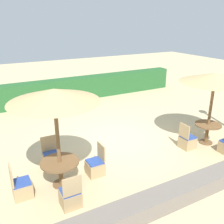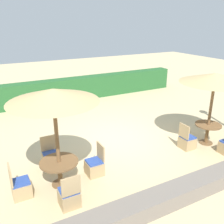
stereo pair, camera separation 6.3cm
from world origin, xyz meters
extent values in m
plane|color=#D1BA8C|center=(0.00, 0.00, 0.00)|extent=(40.00, 40.00, 0.00)
cube|color=#28602D|center=(0.00, 5.51, 0.61)|extent=(13.00, 0.70, 1.23)
cube|color=slate|center=(0.00, -3.60, 0.21)|extent=(10.00, 0.56, 0.42)
cylinder|color=brown|center=(-2.76, -1.60, 1.31)|extent=(0.10, 0.10, 2.62)
cone|color=tan|center=(-2.76, -1.60, 2.54)|extent=(2.24, 2.24, 0.32)
cylinder|color=brown|center=(-2.76, -1.60, 0.01)|extent=(0.48, 0.48, 0.03)
cylinder|color=brown|center=(-2.76, -1.60, 0.34)|extent=(0.12, 0.12, 0.67)
cylinder|color=brown|center=(-2.76, -1.60, 0.69)|extent=(1.02, 1.02, 0.04)
cube|color=tan|center=(-1.75, -1.61, 0.20)|extent=(0.46, 0.46, 0.40)
cube|color=#2D4CA8|center=(-1.75, -1.61, 0.43)|extent=(0.42, 0.42, 0.05)
cube|color=tan|center=(-1.54, -1.61, 0.69)|extent=(0.04, 0.46, 0.48)
cube|color=tan|center=(-2.82, -2.51, 0.20)|extent=(0.46, 0.46, 0.40)
cube|color=#2D4CA8|center=(-2.82, -2.51, 0.43)|extent=(0.42, 0.42, 0.05)
cube|color=tan|center=(-2.82, -2.72, 0.69)|extent=(0.46, 0.04, 0.48)
cube|color=tan|center=(-2.74, -0.60, 0.20)|extent=(0.46, 0.46, 0.40)
cube|color=#2D4CA8|center=(-2.74, -0.60, 0.43)|extent=(0.42, 0.42, 0.05)
cube|color=tan|center=(-2.74, -0.39, 0.69)|extent=(0.46, 0.04, 0.48)
cube|color=tan|center=(-3.77, -1.61, 0.20)|extent=(0.46, 0.46, 0.40)
cube|color=#2D4CA8|center=(-3.77, -1.61, 0.43)|extent=(0.42, 0.42, 0.05)
cube|color=tan|center=(-3.98, -1.61, 0.69)|extent=(0.04, 0.46, 0.48)
cylinder|color=brown|center=(2.64, -1.73, 1.25)|extent=(0.10, 0.10, 2.50)
cone|color=tan|center=(2.64, -1.73, 2.42)|extent=(2.34, 2.34, 0.32)
cylinder|color=brown|center=(2.64, -1.73, 0.01)|extent=(0.48, 0.48, 0.03)
cylinder|color=brown|center=(2.64, -1.73, 0.35)|extent=(0.12, 0.12, 0.70)
cylinder|color=brown|center=(2.64, -1.73, 0.72)|extent=(0.92, 0.92, 0.04)
cube|color=tan|center=(1.75, -1.69, 0.20)|extent=(0.46, 0.46, 0.40)
cube|color=#2D4CA8|center=(1.75, -1.69, 0.43)|extent=(0.42, 0.42, 0.05)
cube|color=tan|center=(1.54, -1.69, 0.69)|extent=(0.04, 0.46, 0.48)
camera|label=1|loc=(-4.26, -7.28, 4.24)|focal=40.00mm
camera|label=2|loc=(-4.21, -7.31, 4.24)|focal=40.00mm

